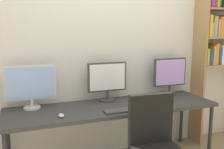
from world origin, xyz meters
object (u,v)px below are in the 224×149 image
object	(u,v)px
monitor_left	(31,85)
monitor_center	(107,79)
monitor_right	(170,74)
desk	(114,110)
bookshelf	(220,43)
keyboard_main	(121,111)
computer_mouse	(61,115)

from	to	relation	value
monitor_left	monitor_center	world-z (taller)	monitor_left
monitor_center	monitor_right	bearing A→B (deg)	0.00
desk	monitor_right	xyz separation A→B (m)	(0.87, 0.21, 0.32)
monitor_left	bookshelf	bearing A→B (deg)	0.39
bookshelf	monitor_right	world-z (taller)	bookshelf
bookshelf	monitor_left	world-z (taller)	bookshelf
monitor_center	monitor_right	size ratio (longest dim) A/B	0.98
keyboard_main	computer_mouse	distance (m)	0.62
desk	bookshelf	distance (m)	1.85
monitor_right	keyboard_main	xyz separation A→B (m)	(-0.87, -0.44, -0.26)
desk	bookshelf	size ratio (longest dim) A/B	1.11
monitor_left	monitor_center	size ratio (longest dim) A/B	1.12
monitor_center	monitor_right	xyz separation A→B (m)	(0.87, 0.00, 0.01)
desk	monitor_left	world-z (taller)	monitor_left
computer_mouse	monitor_right	bearing A→B (deg)	14.72
monitor_left	monitor_center	distance (m)	0.87
monitor_center	computer_mouse	xyz separation A→B (m)	(-0.62, -0.39, -0.25)
monitor_right	computer_mouse	xyz separation A→B (m)	(-1.49, -0.39, -0.25)
bookshelf	monitor_center	xyz separation A→B (m)	(-1.69, -0.02, -0.41)
bookshelf	monitor_left	bearing A→B (deg)	-179.61
desk	monitor_left	xyz separation A→B (m)	(-0.87, 0.21, 0.31)
desk	monitor_center	world-z (taller)	monitor_center
desk	monitor_right	bearing A→B (deg)	13.66
keyboard_main	monitor_right	bearing A→B (deg)	26.86
desk	monitor_center	distance (m)	0.38
monitor_right	keyboard_main	distance (m)	1.01
keyboard_main	computer_mouse	bearing A→B (deg)	175.41
desk	computer_mouse	bearing A→B (deg)	-163.80
bookshelf	monitor_right	distance (m)	0.91
monitor_center	bookshelf	bearing A→B (deg)	0.59
desk	monitor_left	size ratio (longest dim) A/B	4.44
bookshelf	monitor_center	bearing A→B (deg)	-179.41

